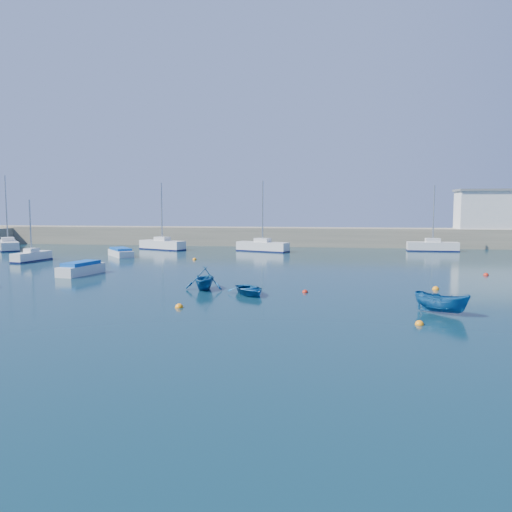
# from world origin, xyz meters

# --- Properties ---
(ground) EXTENTS (220.00, 220.00, 0.00)m
(ground) POSITION_xyz_m (0.00, 0.00, 0.00)
(ground) COLOR #0C2835
(ground) RESTS_ON ground
(back_wall) EXTENTS (96.00, 4.50, 2.60)m
(back_wall) POSITION_xyz_m (0.00, 46.00, 1.30)
(back_wall) COLOR gray
(back_wall) RESTS_ON ground
(harbor_office) EXTENTS (10.00, 4.00, 5.00)m
(harbor_office) POSITION_xyz_m (30.00, 46.00, 5.10)
(harbor_office) COLOR silver
(harbor_office) RESTS_ON back_wall
(sailboat_3) EXTENTS (1.97, 4.79, 6.28)m
(sailboat_3) POSITION_xyz_m (-22.15, 22.06, 0.53)
(sailboat_3) COLOR silver
(sailboat_3) RESTS_ON ground
(sailboat_4) EXTENTS (6.21, 6.99, 9.58)m
(sailboat_4) POSITION_xyz_m (-33.18, 34.09, 0.64)
(sailboat_4) COLOR silver
(sailboat_4) RESTS_ON ground
(sailboat_5) EXTENTS (6.66, 4.24, 8.62)m
(sailboat_5) POSITION_xyz_m (-13.52, 37.38, 0.66)
(sailboat_5) COLOR silver
(sailboat_5) RESTS_ON ground
(sailboat_6) EXTENTS (6.85, 4.00, 8.77)m
(sailboat_6) POSITION_xyz_m (-0.26, 36.78, 0.65)
(sailboat_6) COLOR silver
(sailboat_6) RESTS_ON ground
(sailboat_7) EXTENTS (6.19, 1.84, 8.23)m
(sailboat_7) POSITION_xyz_m (20.85, 40.23, 0.64)
(sailboat_7) COLOR silver
(sailboat_7) RESTS_ON ground
(motorboat_1) EXTENTS (2.33, 4.62, 1.08)m
(motorboat_1) POSITION_xyz_m (-12.17, 13.36, 0.51)
(motorboat_1) COLOR silver
(motorboat_1) RESTS_ON ground
(motorboat_2) EXTENTS (4.26, 4.69, 0.97)m
(motorboat_2) POSITION_xyz_m (-15.21, 28.19, 0.46)
(motorboat_2) COLOR silver
(motorboat_2) RESTS_ON ground
(dinghy_center) EXTENTS (3.49, 3.82, 0.65)m
(dinghy_center) POSITION_xyz_m (3.06, 6.16, 0.32)
(dinghy_center) COLOR #14518A
(dinghy_center) RESTS_ON ground
(dinghy_left) EXTENTS (2.56, 2.96, 1.53)m
(dinghy_left) POSITION_xyz_m (-0.27, 7.66, 0.77)
(dinghy_left) COLOR #14518A
(dinghy_left) RESTS_ON ground
(dinghy_right) EXTENTS (3.08, 2.65, 1.15)m
(dinghy_right) POSITION_xyz_m (13.91, 2.01, 0.58)
(dinghy_right) COLOR #14518A
(dinghy_right) RESTS_ON ground
(buoy_0) EXTENTS (0.46, 0.46, 0.46)m
(buoy_0) POSITION_xyz_m (-0.15, 1.55, 0.00)
(buoy_0) COLOR orange
(buoy_0) RESTS_ON ground
(buoy_1) EXTENTS (0.38, 0.38, 0.38)m
(buoy_1) POSITION_xyz_m (6.53, 7.48, 0.00)
(buoy_1) COLOR #B51E0D
(buoy_1) RESTS_ON ground
(buoy_2) EXTENTS (0.46, 0.46, 0.46)m
(buoy_2) POSITION_xyz_m (15.22, 9.94, 0.00)
(buoy_2) COLOR orange
(buoy_2) RESTS_ON ground
(buoy_3) EXTENTS (0.43, 0.43, 0.43)m
(buoy_3) POSITION_xyz_m (-6.00, 25.85, 0.00)
(buoy_3) COLOR orange
(buoy_3) RESTS_ON ground
(buoy_4) EXTENTS (0.43, 0.43, 0.43)m
(buoy_4) POSITION_xyz_m (20.73, 17.81, 0.00)
(buoy_4) COLOR #B51E0D
(buoy_4) RESTS_ON ground
(buoy_5) EXTENTS (0.43, 0.43, 0.43)m
(buoy_5) POSITION_xyz_m (12.37, -0.64, 0.00)
(buoy_5) COLOR orange
(buoy_5) RESTS_ON ground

